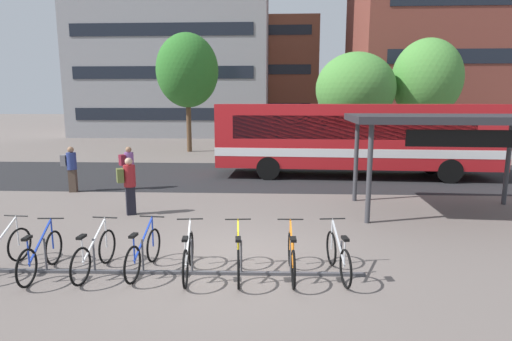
{
  "coord_description": "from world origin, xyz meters",
  "views": [
    {
      "loc": [
        0.84,
        -8.02,
        3.3
      ],
      "look_at": [
        0.3,
        4.06,
        1.22
      ],
      "focal_mm": 28.11,
      "sensor_mm": 36.0,
      "label": 1
    }
  ],
  "objects_px": {
    "parked_bicycle_blue_1": "(41,256)",
    "parked_bicycle_orange_6": "(292,257)",
    "parked_bicycle_blue_3": "(144,253)",
    "parked_bicycle_yellow_5": "(238,257)",
    "street_tree_2": "(355,89)",
    "street_tree_1": "(187,71)",
    "city_bus": "(356,137)",
    "parked_bicycle_silver_7": "(338,256)",
    "commuter_grey_pack_1": "(71,166)",
    "parked_bicycle_white_2": "(95,254)",
    "street_tree_0": "(427,79)",
    "parked_bicycle_white_4": "(188,257)",
    "commuter_maroon_pack_2": "(128,165)",
    "parked_bicycle_white_0": "(1,252)",
    "commuter_olive_pack_0": "(129,182)",
    "transit_shelter": "(449,122)"
  },
  "relations": [
    {
      "from": "parked_bicycle_blue_1",
      "to": "parked_bicycle_orange_6",
      "type": "xyz_separation_m",
      "value": [
        4.81,
        0.15,
        0.0
      ]
    },
    {
      "from": "parked_bicycle_blue_3",
      "to": "parked_bicycle_yellow_5",
      "type": "bearing_deg",
      "value": -88.69
    },
    {
      "from": "street_tree_2",
      "to": "parked_bicycle_blue_1",
      "type": "bearing_deg",
      "value": -116.94
    },
    {
      "from": "parked_bicycle_blue_3",
      "to": "street_tree_1",
      "type": "relative_size",
      "value": 0.22
    },
    {
      "from": "city_bus",
      "to": "parked_bicycle_silver_7",
      "type": "relative_size",
      "value": 7.06
    },
    {
      "from": "commuter_grey_pack_1",
      "to": "parked_bicycle_white_2",
      "type": "bearing_deg",
      "value": -65.34
    },
    {
      "from": "parked_bicycle_silver_7",
      "to": "street_tree_0",
      "type": "distance_m",
      "value": 21.47
    },
    {
      "from": "commuter_grey_pack_1",
      "to": "parked_bicycle_white_4",
      "type": "bearing_deg",
      "value": -55.35
    },
    {
      "from": "parked_bicycle_yellow_5",
      "to": "commuter_maroon_pack_2",
      "type": "distance_m",
      "value": 8.97
    },
    {
      "from": "parked_bicycle_blue_1",
      "to": "parked_bicycle_yellow_5",
      "type": "relative_size",
      "value": 1.0
    },
    {
      "from": "city_bus",
      "to": "parked_bicycle_white_0",
      "type": "relative_size",
      "value": 7.05
    },
    {
      "from": "parked_bicycle_white_0",
      "to": "commuter_grey_pack_1",
      "type": "height_order",
      "value": "commuter_grey_pack_1"
    },
    {
      "from": "commuter_olive_pack_0",
      "to": "transit_shelter",
      "type": "bearing_deg",
      "value": -24.42
    },
    {
      "from": "parked_bicycle_orange_6",
      "to": "parked_bicycle_blue_3",
      "type": "bearing_deg",
      "value": 87.31
    },
    {
      "from": "street_tree_0",
      "to": "parked_bicycle_white_0",
      "type": "bearing_deg",
      "value": -127.9
    },
    {
      "from": "commuter_grey_pack_1",
      "to": "commuter_maroon_pack_2",
      "type": "xyz_separation_m",
      "value": [
        1.94,
        0.55,
        -0.03
      ]
    },
    {
      "from": "transit_shelter",
      "to": "street_tree_0",
      "type": "distance_m",
      "value": 15.55
    },
    {
      "from": "parked_bicycle_silver_7",
      "to": "street_tree_1",
      "type": "height_order",
      "value": "street_tree_1"
    },
    {
      "from": "parked_bicycle_silver_7",
      "to": "street_tree_2",
      "type": "xyz_separation_m",
      "value": [
        3.82,
        18.5,
        3.72
      ]
    },
    {
      "from": "transit_shelter",
      "to": "commuter_olive_pack_0",
      "type": "distance_m",
      "value": 9.47
    },
    {
      "from": "parked_bicycle_yellow_5",
      "to": "parked_bicycle_silver_7",
      "type": "height_order",
      "value": "same"
    },
    {
      "from": "parked_bicycle_white_2",
      "to": "parked_bicycle_orange_6",
      "type": "xyz_separation_m",
      "value": [
        3.81,
        0.04,
        0.0
      ]
    },
    {
      "from": "parked_bicycle_white_4",
      "to": "street_tree_1",
      "type": "bearing_deg",
      "value": 5.76
    },
    {
      "from": "parked_bicycle_white_4",
      "to": "parked_bicycle_white_2",
      "type": "bearing_deg",
      "value": 83.11
    },
    {
      "from": "parked_bicycle_yellow_5",
      "to": "street_tree_1",
      "type": "xyz_separation_m",
      "value": [
        -5.0,
        19.31,
        4.91
      ]
    },
    {
      "from": "parked_bicycle_blue_3",
      "to": "street_tree_0",
      "type": "distance_m",
      "value": 23.22
    },
    {
      "from": "parked_bicycle_blue_1",
      "to": "parked_bicycle_white_4",
      "type": "height_order",
      "value": "same"
    },
    {
      "from": "parked_bicycle_white_0",
      "to": "parked_bicycle_silver_7",
      "type": "xyz_separation_m",
      "value": [
        6.59,
        0.08,
        0.0
      ]
    },
    {
      "from": "parked_bicycle_silver_7",
      "to": "transit_shelter",
      "type": "bearing_deg",
      "value": -46.42
    },
    {
      "from": "parked_bicycle_white_2",
      "to": "parked_bicycle_blue_3",
      "type": "distance_m",
      "value": 0.93
    },
    {
      "from": "parked_bicycle_white_0",
      "to": "street_tree_2",
      "type": "bearing_deg",
      "value": -24.5
    },
    {
      "from": "parked_bicycle_blue_1",
      "to": "commuter_maroon_pack_2",
      "type": "xyz_separation_m",
      "value": [
        -1.05,
        7.64,
        0.55
      ]
    },
    {
      "from": "commuter_olive_pack_0",
      "to": "parked_bicycle_yellow_5",
      "type": "bearing_deg",
      "value": -76.74
    },
    {
      "from": "parked_bicycle_blue_1",
      "to": "parked_bicycle_blue_3",
      "type": "bearing_deg",
      "value": -87.03
    },
    {
      "from": "parked_bicycle_blue_1",
      "to": "street_tree_0",
      "type": "xyz_separation_m",
      "value": [
        14.15,
        19.48,
        4.35
      ]
    },
    {
      "from": "commuter_grey_pack_1",
      "to": "commuter_olive_pack_0",
      "type": "bearing_deg",
      "value": -47.16
    },
    {
      "from": "parked_bicycle_blue_3",
      "to": "street_tree_1",
      "type": "distance_m",
      "value": 20.06
    },
    {
      "from": "city_bus",
      "to": "parked_bicycle_silver_7",
      "type": "bearing_deg",
      "value": -99.85
    },
    {
      "from": "commuter_olive_pack_0",
      "to": "parked_bicycle_blue_3",
      "type": "bearing_deg",
      "value": -94.62
    },
    {
      "from": "commuter_grey_pack_1",
      "to": "commuter_maroon_pack_2",
      "type": "relative_size",
      "value": 1.03
    },
    {
      "from": "parked_bicycle_white_2",
      "to": "parked_bicycle_blue_3",
      "type": "relative_size",
      "value": 1.0
    },
    {
      "from": "commuter_maroon_pack_2",
      "to": "street_tree_2",
      "type": "relative_size",
      "value": 0.26
    },
    {
      "from": "parked_bicycle_silver_7",
      "to": "commuter_grey_pack_1",
      "type": "bearing_deg",
      "value": 45.23
    },
    {
      "from": "parked_bicycle_blue_1",
      "to": "commuter_grey_pack_1",
      "type": "relative_size",
      "value": 1.02
    },
    {
      "from": "parked_bicycle_white_0",
      "to": "parked_bicycle_blue_1",
      "type": "bearing_deg",
      "value": -94.78
    },
    {
      "from": "parked_bicycle_white_2",
      "to": "parked_bicycle_blue_3",
      "type": "height_order",
      "value": "same"
    },
    {
      "from": "parked_bicycle_white_4",
      "to": "commuter_olive_pack_0",
      "type": "xyz_separation_m",
      "value": [
        -2.63,
        4.11,
        0.59
      ]
    },
    {
      "from": "parked_bicycle_yellow_5",
      "to": "street_tree_1",
      "type": "bearing_deg",
      "value": 9.19
    },
    {
      "from": "city_bus",
      "to": "transit_shelter",
      "type": "xyz_separation_m",
      "value": [
        1.44,
        -5.95,
        0.95
      ]
    },
    {
      "from": "commuter_grey_pack_1",
      "to": "street_tree_2",
      "type": "bearing_deg",
      "value": 37.81
    }
  ]
}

